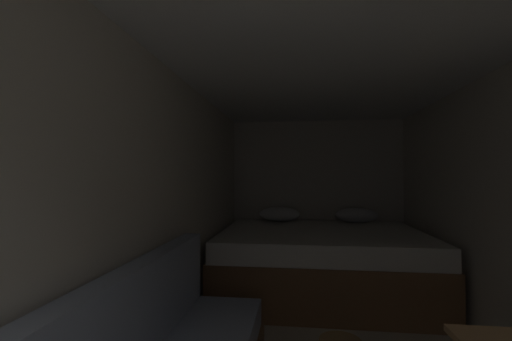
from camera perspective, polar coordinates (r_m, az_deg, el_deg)
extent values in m
cube|color=beige|center=(4.64, 10.20, -4.13)|extent=(2.37, 0.05, 2.02)
cube|color=beige|center=(2.44, -14.94, -7.03)|extent=(0.05, 4.70, 2.02)
cube|color=white|center=(2.39, 13.32, 17.97)|extent=(2.37, 4.70, 0.05)
cube|color=brown|center=(3.85, 11.00, -16.40)|extent=(2.15, 1.70, 0.48)
cube|color=white|center=(3.77, 10.99, -11.41)|extent=(2.11, 1.66, 0.20)
ellipsoid|color=white|center=(4.37, 4.03, -7.42)|extent=(0.52, 0.33, 0.19)
ellipsoid|color=white|center=(4.43, 16.72, -7.31)|extent=(0.52, 0.33, 0.19)
cube|color=#99A3B7|center=(1.83, -21.43, -22.82)|extent=(0.12, 2.03, 0.48)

